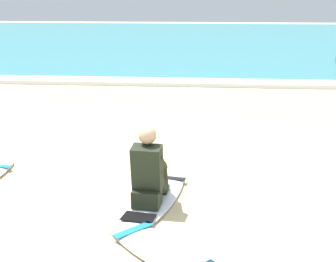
{
  "coord_description": "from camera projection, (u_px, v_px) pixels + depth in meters",
  "views": [
    {
      "loc": [
        0.56,
        -5.38,
        2.46
      ],
      "look_at": [
        -0.04,
        1.37,
        0.55
      ],
      "focal_mm": 51.96,
      "sensor_mm": 36.0,
      "label": 1
    }
  ],
  "objects": [
    {
      "name": "surfboard_spare_far",
      "position": [
        164.0,
        251.0,
        4.76
      ],
      "size": [
        1.65,
        1.6,
        0.08
      ],
      "color": "silver",
      "rests_on": "ground"
    },
    {
      "name": "surfboard_main",
      "position": [
        156.0,
        197.0,
        6.03
      ],
      "size": [
        0.88,
        2.15,
        0.08
      ],
      "color": "silver",
      "rests_on": "ground"
    },
    {
      "name": "sea",
      "position": [
        202.0,
        39.0,
        26.86
      ],
      "size": [
        80.0,
        28.0,
        0.1
      ],
      "primitive_type": "cube",
      "color": "teal",
      "rests_on": "ground"
    },
    {
      "name": "surfer_seated",
      "position": [
        149.0,
        173.0,
        5.7
      ],
      "size": [
        0.41,
        0.73,
        0.95
      ],
      "color": "black",
      "rests_on": "surfboard_main"
    },
    {
      "name": "ground_plane",
      "position": [
        162.0,
        205.0,
        5.88
      ],
      "size": [
        80.0,
        80.0,
        0.0
      ],
      "primitive_type": "plane",
      "color": "#CCB584"
    },
    {
      "name": "breaking_foam",
      "position": [
        191.0,
        82.0,
        13.73
      ],
      "size": [
        80.0,
        0.9,
        0.11
      ],
      "primitive_type": "cube",
      "color": "white",
      "rests_on": "ground"
    }
  ]
}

